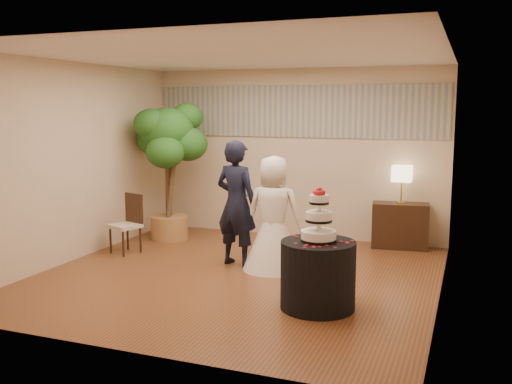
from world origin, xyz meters
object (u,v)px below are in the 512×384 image
at_px(console, 400,226).
at_px(ficus_tree, 168,171).
at_px(groom, 236,203).
at_px(cake_table, 318,275).
at_px(bride, 273,213).
at_px(wedding_cake, 319,214).
at_px(table_lamp, 402,185).
at_px(side_chair, 125,224).

xyz_separation_m(console, ficus_tree, (-3.64, -0.75, 0.79)).
height_order(groom, cake_table, groom).
bearing_deg(bride, wedding_cake, 122.60).
relative_size(bride, ficus_tree, 0.67).
bearing_deg(wedding_cake, table_lamp, 80.65).
height_order(cake_table, ficus_tree, ficus_tree).
xyz_separation_m(wedding_cake, ficus_tree, (-3.13, 2.32, 0.11)).
relative_size(bride, side_chair, 1.74).
relative_size(bride, table_lamp, 2.66).
bearing_deg(bride, cake_table, 122.60).
bearing_deg(cake_table, bride, 126.97).
bearing_deg(cake_table, console, 80.65).
distance_m(bride, ficus_tree, 2.46).
distance_m(bride, wedding_cake, 1.60).
height_order(cake_table, side_chair, side_chair).
xyz_separation_m(groom, console, (1.99, 1.79, -0.51)).
relative_size(table_lamp, ficus_tree, 0.25).
relative_size(cake_table, console, 0.96).
bearing_deg(table_lamp, cake_table, -99.35).
bearing_deg(groom, bride, -170.14).
bearing_deg(wedding_cake, bride, 126.97).
relative_size(console, ficus_tree, 0.37).
xyz_separation_m(cake_table, wedding_cake, (0.00, 0.00, 0.67)).
relative_size(groom, console, 2.05).
height_order(wedding_cake, ficus_tree, ficus_tree).
bearing_deg(ficus_tree, groom, -32.29).
bearing_deg(console, table_lamp, 0.00).
relative_size(bride, wedding_cake, 2.61).
distance_m(groom, wedding_cake, 1.97).
xyz_separation_m(cake_table, console, (0.50, 3.07, -0.02)).
height_order(ficus_tree, side_chair, ficus_tree).
distance_m(groom, console, 2.73).
bearing_deg(table_lamp, groom, -138.10).
height_order(bride, ficus_tree, ficus_tree).
xyz_separation_m(bride, table_lamp, (1.45, 1.81, 0.22)).
relative_size(bride, console, 1.82).
bearing_deg(cake_table, groom, 139.34).
bearing_deg(ficus_tree, table_lamp, 11.68).
xyz_separation_m(bride, side_chair, (-2.35, 0.02, -0.33)).
xyz_separation_m(bride, wedding_cake, (0.95, -1.26, 0.27)).
bearing_deg(bride, side_chair, -4.92).
xyz_separation_m(console, side_chair, (-3.80, -1.79, 0.09)).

